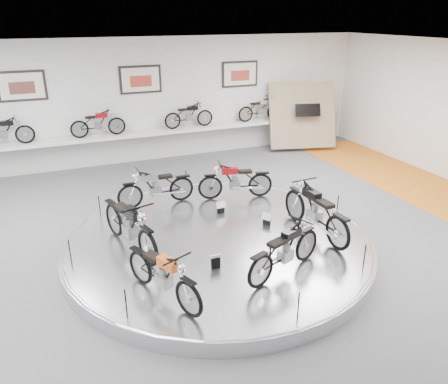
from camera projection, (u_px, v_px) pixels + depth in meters
name	position (u px, v px, depth m)	size (l,w,h in m)	color
floor	(224.00, 256.00, 9.05)	(16.00, 16.00, 0.00)	#4E4F51
ceiling	(224.00, 55.00, 7.53)	(16.00, 16.00, 0.00)	white
wall_back	(142.00, 101.00, 14.26)	(16.00, 16.00, 0.00)	white
dado_band	(145.00, 144.00, 14.80)	(15.68, 0.04, 1.10)	#BCBCBA
display_platform	(219.00, 243.00, 9.25)	(6.40, 6.40, 0.30)	silver
platform_rim	(219.00, 238.00, 9.20)	(6.40, 6.40, 0.10)	#B2B2BA
shelf	(146.00, 133.00, 14.39)	(11.00, 0.55, 0.10)	silver
poster_left	(22.00, 86.00, 12.72)	(1.35, 0.06, 0.88)	silver
poster_center	(141.00, 80.00, 13.96)	(1.35, 0.06, 0.88)	silver
poster_right	(240.00, 74.00, 15.21)	(1.35, 0.06, 0.88)	silver
display_panel	(302.00, 115.00, 15.77)	(2.40, 0.12, 2.40)	#947E61
shelf_bike_a	(3.00, 133.00, 12.74)	(1.22, 0.42, 0.73)	black
shelf_bike_b	(98.00, 125.00, 13.70)	(1.22, 0.42, 0.73)	maroon
shelf_bike_c	(189.00, 117.00, 14.76)	(1.22, 0.42, 0.73)	black
shelf_bike_d	(260.00, 111.00, 15.72)	(1.22, 0.42, 0.73)	#B2B1B7
bike_a	(235.00, 180.00, 10.97)	(1.61, 0.57, 0.95)	maroon
bike_b	(156.00, 187.00, 10.58)	(1.62, 0.57, 0.95)	#B2B1B7
bike_c	(129.00, 224.00, 8.53)	(1.86, 0.66, 1.09)	black
bike_d	(163.00, 274.00, 7.05)	(1.60, 0.56, 0.94)	#CD5018
bike_e	(285.00, 250.00, 7.75)	(1.62, 0.57, 0.96)	black
bike_f	(316.00, 210.00, 9.14)	(1.86, 0.66, 1.09)	black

